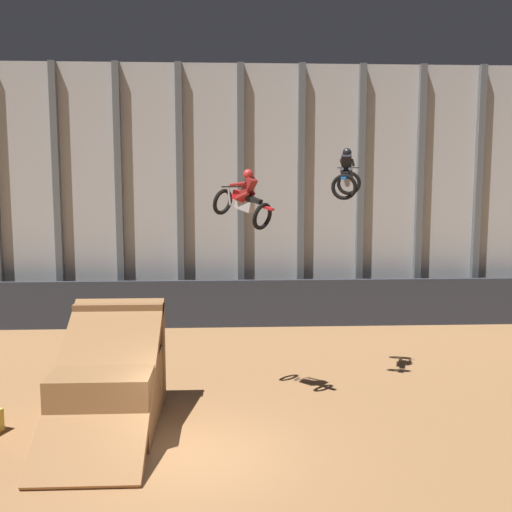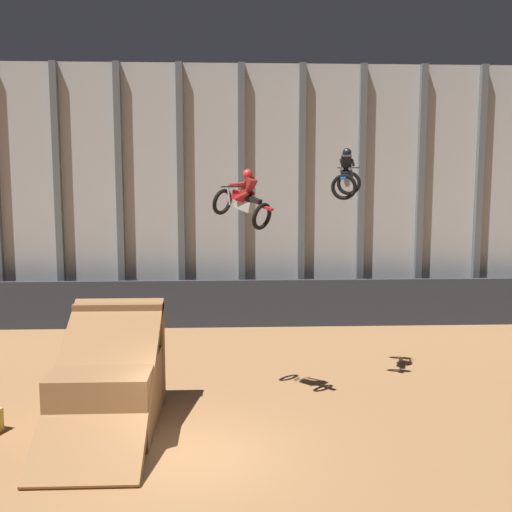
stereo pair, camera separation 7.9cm
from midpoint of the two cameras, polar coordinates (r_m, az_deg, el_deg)
ground_plane at (r=13.76m, az=-5.88°, el=-18.55°), size 60.00×60.00×0.00m
arena_back_wall at (r=25.39m, az=-4.43°, el=5.85°), size 32.00×0.40×10.77m
lower_barrier at (r=24.57m, az=-4.42°, el=-4.57°), size 31.36×0.20×1.94m
dirt_ramp at (r=15.53m, az=-13.75°, el=-11.69°), size 2.35×4.94×2.92m
rider_bike_left_air at (r=15.85m, az=-1.29°, el=5.29°), size 1.72×1.62×1.61m
rider_bike_right_air at (r=17.74m, az=8.49°, el=7.43°), size 1.15×1.83×1.50m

